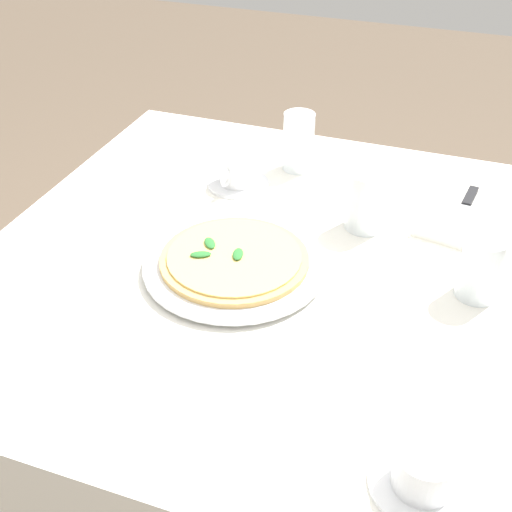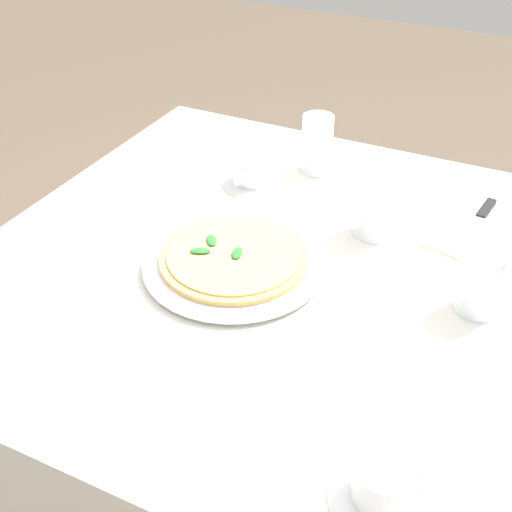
{
  "view_description": "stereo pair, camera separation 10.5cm",
  "coord_description": "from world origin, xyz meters",
  "px_view_note": "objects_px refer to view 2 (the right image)",
  "views": [
    {
      "loc": [
        0.95,
        0.3,
        1.44
      ],
      "look_at": [
        0.03,
        -0.03,
        0.75
      ],
      "focal_mm": 48.05,
      "sensor_mm": 36.0,
      "label": 1
    },
    {
      "loc": [
        0.9,
        0.4,
        1.44
      ],
      "look_at": [
        0.03,
        -0.03,
        0.75
      ],
      "focal_mm": 48.05,
      "sensor_mm": 36.0,
      "label": 2
    }
  ],
  "objects_px": {
    "coffee_cup_center_back": "(253,172)",
    "water_glass_near_right": "(480,286)",
    "pizza_plate": "(234,264)",
    "napkin_folded": "(477,227)",
    "coffee_cup_right_edge": "(385,486)",
    "pizza": "(234,257)",
    "water_glass_far_right": "(375,211)",
    "dinner_knife": "(478,221)",
    "water_glass_near_left": "(317,147)"
  },
  "relations": [
    {
      "from": "napkin_folded",
      "to": "dinner_knife",
      "type": "xyz_separation_m",
      "value": [
        0.0,
        -0.0,
        0.01
      ]
    },
    {
      "from": "pizza",
      "to": "coffee_cup_right_edge",
      "type": "bearing_deg",
      "value": 48.21
    },
    {
      "from": "pizza_plate",
      "to": "water_glass_near_left",
      "type": "distance_m",
      "value": 0.4
    },
    {
      "from": "water_glass_near_left",
      "to": "napkin_folded",
      "type": "height_order",
      "value": "water_glass_near_left"
    },
    {
      "from": "coffee_cup_center_back",
      "to": "water_glass_near_right",
      "type": "xyz_separation_m",
      "value": [
        0.21,
        0.51,
        0.02
      ]
    },
    {
      "from": "water_glass_far_right",
      "to": "dinner_knife",
      "type": "bearing_deg",
      "value": 117.73
    },
    {
      "from": "coffee_cup_right_edge",
      "to": "water_glass_near_right",
      "type": "relative_size",
      "value": 1.17
    },
    {
      "from": "coffee_cup_center_back",
      "to": "water_glass_far_right",
      "type": "bearing_deg",
      "value": 76.12
    },
    {
      "from": "coffee_cup_right_edge",
      "to": "water_glass_far_right",
      "type": "bearing_deg",
      "value": -160.61
    },
    {
      "from": "water_glass_near_right",
      "to": "pizza_plate",
      "type": "bearing_deg",
      "value": -79.78
    },
    {
      "from": "water_glass_near_left",
      "to": "coffee_cup_center_back",
      "type": "bearing_deg",
      "value": -40.21
    },
    {
      "from": "pizza",
      "to": "coffee_cup_center_back",
      "type": "height_order",
      "value": "coffee_cup_center_back"
    },
    {
      "from": "pizza",
      "to": "dinner_knife",
      "type": "height_order",
      "value": "pizza"
    },
    {
      "from": "pizza",
      "to": "water_glass_near_right",
      "type": "relative_size",
      "value": 2.34
    },
    {
      "from": "pizza_plate",
      "to": "water_glass_far_right",
      "type": "height_order",
      "value": "water_glass_far_right"
    },
    {
      "from": "water_glass_near_right",
      "to": "dinner_knife",
      "type": "relative_size",
      "value": 0.57
    },
    {
      "from": "water_glass_near_left",
      "to": "water_glass_near_right",
      "type": "xyz_separation_m",
      "value": [
        0.33,
        0.41,
        -0.01
      ]
    },
    {
      "from": "napkin_folded",
      "to": "dinner_knife",
      "type": "relative_size",
      "value": 1.23
    },
    {
      "from": "water_glass_near_right",
      "to": "napkin_folded",
      "type": "height_order",
      "value": "water_glass_near_right"
    },
    {
      "from": "dinner_knife",
      "to": "coffee_cup_center_back",
      "type": "bearing_deg",
      "value": -80.47
    },
    {
      "from": "coffee_cup_center_back",
      "to": "water_glass_far_right",
      "type": "relative_size",
      "value": 1.13
    },
    {
      "from": "pizza",
      "to": "coffee_cup_center_back",
      "type": "distance_m",
      "value": 0.3
    },
    {
      "from": "coffee_cup_center_back",
      "to": "water_glass_near_right",
      "type": "bearing_deg",
      "value": 67.15
    },
    {
      "from": "water_glass_near_right",
      "to": "napkin_folded",
      "type": "xyz_separation_m",
      "value": [
        -0.24,
        -0.05,
        -0.04
      ]
    },
    {
      "from": "pizza_plate",
      "to": "dinner_knife",
      "type": "relative_size",
      "value": 1.62
    },
    {
      "from": "water_glass_far_right",
      "to": "pizza_plate",
      "type": "bearing_deg",
      "value": -40.24
    },
    {
      "from": "pizza",
      "to": "water_glass_near_left",
      "type": "relative_size",
      "value": 2.03
    },
    {
      "from": "coffee_cup_right_edge",
      "to": "water_glass_near_left",
      "type": "bearing_deg",
      "value": -152.48
    },
    {
      "from": "coffee_cup_center_back",
      "to": "coffee_cup_right_edge",
      "type": "relative_size",
      "value": 1.02
    },
    {
      "from": "coffee_cup_right_edge",
      "to": "water_glass_far_right",
      "type": "height_order",
      "value": "water_glass_far_right"
    },
    {
      "from": "coffee_cup_center_back",
      "to": "water_glass_near_left",
      "type": "relative_size",
      "value": 1.04
    },
    {
      "from": "napkin_folded",
      "to": "dinner_knife",
      "type": "distance_m",
      "value": 0.01
    },
    {
      "from": "water_glass_near_right",
      "to": "dinner_knife",
      "type": "distance_m",
      "value": 0.24
    },
    {
      "from": "pizza_plate",
      "to": "water_glass_near_right",
      "type": "distance_m",
      "value": 0.41
    },
    {
      "from": "pizza",
      "to": "water_glass_far_right",
      "type": "bearing_deg",
      "value": 139.69
    },
    {
      "from": "pizza",
      "to": "water_glass_near_left",
      "type": "bearing_deg",
      "value": -178.93
    },
    {
      "from": "water_glass_near_left",
      "to": "water_glass_far_right",
      "type": "relative_size",
      "value": 1.09
    },
    {
      "from": "pizza",
      "to": "water_glass_far_right",
      "type": "relative_size",
      "value": 2.22
    },
    {
      "from": "coffee_cup_center_back",
      "to": "water_glass_near_right",
      "type": "relative_size",
      "value": 1.19
    },
    {
      "from": "pizza",
      "to": "coffee_cup_center_back",
      "type": "relative_size",
      "value": 1.96
    },
    {
      "from": "coffee_cup_center_back",
      "to": "dinner_knife",
      "type": "bearing_deg",
      "value": 92.55
    },
    {
      "from": "pizza",
      "to": "dinner_knife",
      "type": "xyz_separation_m",
      "value": [
        -0.31,
        0.36,
        -0.0
      ]
    },
    {
      "from": "pizza",
      "to": "dinner_knife",
      "type": "relative_size",
      "value": 1.32
    },
    {
      "from": "napkin_folded",
      "to": "coffee_cup_right_edge",
      "type": "bearing_deg",
      "value": 12.9
    },
    {
      "from": "coffee_cup_center_back",
      "to": "dinner_knife",
      "type": "distance_m",
      "value": 0.46
    },
    {
      "from": "pizza_plate",
      "to": "pizza",
      "type": "relative_size",
      "value": 1.23
    },
    {
      "from": "water_glass_near_left",
      "to": "water_glass_near_right",
      "type": "height_order",
      "value": "water_glass_near_left"
    },
    {
      "from": "napkin_folded",
      "to": "pizza_plate",
      "type": "bearing_deg",
      "value": -37.9
    },
    {
      "from": "water_glass_far_right",
      "to": "water_glass_near_right",
      "type": "bearing_deg",
      "value": 57.02
    },
    {
      "from": "water_glass_near_left",
      "to": "pizza",
      "type": "bearing_deg",
      "value": 1.07
    }
  ]
}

